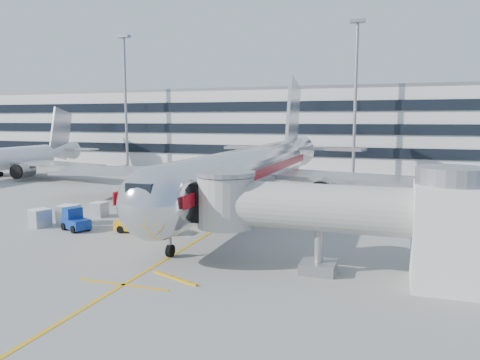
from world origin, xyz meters
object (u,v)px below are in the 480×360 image
(cargo_container_left, at_px, (69,214))
(baggage_tug, at_px, (75,220))
(cargo_container_front, at_px, (40,218))
(ramp_worker, at_px, (166,218))
(main_jet, at_px, (253,169))
(cargo_container_right, at_px, (99,209))
(belt_loader, at_px, (143,225))

(cargo_container_left, bearing_deg, baggage_tug, -40.38)
(cargo_container_left, distance_m, cargo_container_front, 2.46)
(cargo_container_front, bearing_deg, ramp_worker, 17.65)
(main_jet, relative_size, cargo_container_left, 27.35)
(main_jet, distance_m, cargo_container_front, 21.92)
(cargo_container_right, bearing_deg, cargo_container_left, -99.33)
(belt_loader, distance_m, cargo_container_left, 8.29)
(main_jet, height_order, belt_loader, main_jet)
(belt_loader, relative_size, cargo_container_front, 2.60)
(cargo_container_left, relative_size, cargo_container_front, 0.96)
(ramp_worker, bearing_deg, cargo_container_right, 112.24)
(main_jet, bearing_deg, cargo_container_left, -136.06)
(belt_loader, distance_m, baggage_tug, 6.25)
(main_jet, height_order, baggage_tug, main_jet)
(cargo_container_front, height_order, ramp_worker, ramp_worker)
(main_jet, xyz_separation_m, cargo_container_left, (-13.81, -13.31, -3.34))
(main_jet, xyz_separation_m, baggage_tug, (-11.70, -15.11, -3.38))
(baggage_tug, height_order, ramp_worker, baggage_tug)
(baggage_tug, height_order, cargo_container_right, baggage_tug)
(baggage_tug, xyz_separation_m, cargo_container_left, (-2.11, 1.80, 0.04))
(cargo_container_right, relative_size, cargo_container_front, 0.75)
(baggage_tug, distance_m, cargo_container_left, 2.77)
(cargo_container_left, bearing_deg, cargo_container_front, -135.67)
(belt_loader, xyz_separation_m, cargo_container_right, (-7.64, 4.49, 0.05))
(main_jet, relative_size, cargo_container_front, 26.30)
(cargo_container_right, distance_m, ramp_worker, 8.81)
(main_jet, distance_m, belt_loader, 15.47)
(cargo_container_front, bearing_deg, cargo_container_left, 44.33)
(belt_loader, height_order, cargo_container_left, belt_loader)
(cargo_container_right, bearing_deg, baggage_tug, -75.12)
(baggage_tug, distance_m, cargo_container_front, 3.88)
(cargo_container_right, height_order, cargo_container_front, cargo_container_front)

